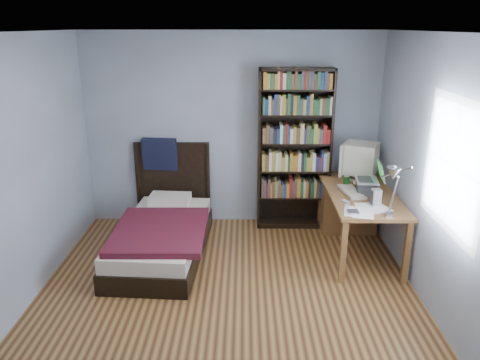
# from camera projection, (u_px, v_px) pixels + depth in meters

# --- Properties ---
(room) EXTENTS (4.20, 4.24, 2.50)m
(room) POSITION_uv_depth(u_px,v_px,m) (229.00, 182.00, 4.07)
(room) COLOR #4B2716
(room) RESTS_ON ground
(desk) EXTENTS (0.75, 1.59, 0.73)m
(desk) POSITION_uv_depth(u_px,v_px,m) (351.00, 204.00, 5.88)
(desk) COLOR brown
(desk) RESTS_ON floor
(crt_monitor) EXTENTS (0.55, 0.50, 0.47)m
(crt_monitor) POSITION_uv_depth(u_px,v_px,m) (359.00, 159.00, 5.74)
(crt_monitor) COLOR beige
(crt_monitor) RESTS_ON desk
(laptop) EXTENTS (0.35, 0.34, 0.39)m
(laptop) POSITION_uv_depth(u_px,v_px,m) (368.00, 184.00, 5.31)
(laptop) COLOR #2D2D30
(laptop) RESTS_ON desk
(desk_lamp) EXTENTS (0.25, 0.56, 0.66)m
(desk_lamp) POSITION_uv_depth(u_px,v_px,m) (393.00, 178.00, 4.14)
(desk_lamp) COLOR #99999E
(desk_lamp) RESTS_ON desk
(keyboard) EXTENTS (0.26, 0.49, 0.04)m
(keyboard) POSITION_uv_depth(u_px,v_px,m) (351.00, 192.00, 5.32)
(keyboard) COLOR #B8AF9A
(keyboard) RESTS_ON desk
(speaker) EXTENTS (0.10, 0.10, 0.18)m
(speaker) POSITION_uv_depth(u_px,v_px,m) (376.00, 197.00, 4.95)
(speaker) COLOR gray
(speaker) RESTS_ON desk
(soda_can) EXTENTS (0.07, 0.07, 0.13)m
(soda_can) POSITION_uv_depth(u_px,v_px,m) (347.00, 181.00, 5.54)
(soda_can) COLOR #0A3507
(soda_can) RESTS_ON desk
(mouse) EXTENTS (0.07, 0.12, 0.04)m
(mouse) POSITION_uv_depth(u_px,v_px,m) (356.00, 183.00, 5.62)
(mouse) COLOR silver
(mouse) RESTS_ON desk
(phone_silver) EXTENTS (0.10, 0.12, 0.02)m
(phone_silver) POSITION_uv_depth(u_px,v_px,m) (346.00, 202.00, 5.04)
(phone_silver) COLOR silver
(phone_silver) RESTS_ON desk
(phone_grey) EXTENTS (0.05, 0.08, 0.02)m
(phone_grey) POSITION_uv_depth(u_px,v_px,m) (347.00, 206.00, 4.93)
(phone_grey) COLOR gray
(phone_grey) RESTS_ON desk
(external_drive) EXTENTS (0.11, 0.11, 0.02)m
(external_drive) POSITION_uv_depth(u_px,v_px,m) (353.00, 212.00, 4.76)
(external_drive) COLOR gray
(external_drive) RESTS_ON desk
(bookshelf) EXTENTS (0.93, 0.30, 2.06)m
(bookshelf) POSITION_uv_depth(u_px,v_px,m) (294.00, 150.00, 5.97)
(bookshelf) COLOR black
(bookshelf) RESTS_ON floor
(bed) EXTENTS (1.05, 2.04, 1.16)m
(bed) POSITION_uv_depth(u_px,v_px,m) (163.00, 231.00, 5.48)
(bed) COLOR black
(bed) RESTS_ON floor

